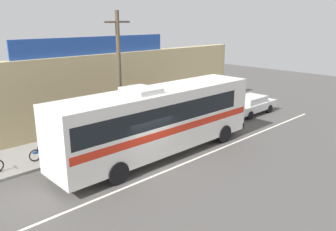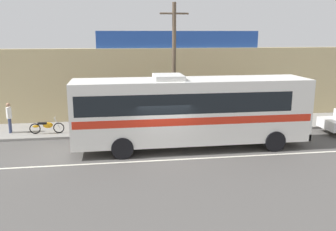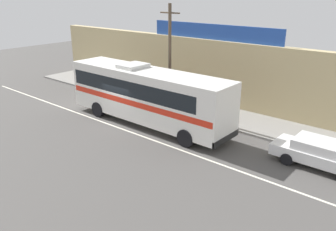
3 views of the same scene
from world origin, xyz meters
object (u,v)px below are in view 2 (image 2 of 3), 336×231
(intercity_bus, at_px, (190,108))
(motorcycle_purple, at_px, (102,124))
(motorcycle_green, at_px, (46,126))
(pedestrian_near_shop, at_px, (219,109))
(utility_pole, at_px, (174,67))
(pedestrian_far_right, at_px, (9,115))

(intercity_bus, distance_m, motorcycle_purple, 5.85)
(motorcycle_green, bearing_deg, pedestrian_near_shop, 3.13)
(utility_pole, relative_size, motorcycle_green, 3.76)
(motorcycle_purple, bearing_deg, pedestrian_near_shop, 4.24)
(utility_pole, relative_size, pedestrian_near_shop, 4.18)
(intercity_bus, xyz_separation_m, motorcycle_green, (-7.64, 3.36, -1.50))
(motorcycle_green, bearing_deg, motorcycle_purple, 0.55)
(utility_pole, bearing_deg, intercity_bus, -82.68)
(pedestrian_near_shop, bearing_deg, motorcycle_purple, -175.76)
(intercity_bus, relative_size, motorcycle_green, 6.10)
(motorcycle_purple, height_order, pedestrian_far_right, pedestrian_far_right)
(motorcycle_green, bearing_deg, intercity_bus, -23.70)
(intercity_bus, xyz_separation_m, pedestrian_far_right, (-9.74, 3.87, -0.90))
(pedestrian_far_right, bearing_deg, utility_pole, -6.80)
(intercity_bus, bearing_deg, pedestrian_near_shop, 55.38)
(motorcycle_purple, bearing_deg, motorcycle_green, -179.45)
(motorcycle_green, xyz_separation_m, pedestrian_far_right, (-2.09, 0.51, 0.60))
(motorcycle_green, xyz_separation_m, motorcycle_purple, (3.12, 0.03, 0.00))
(utility_pole, distance_m, motorcycle_purple, 5.38)
(motorcycle_purple, bearing_deg, intercity_bus, -36.81)
(utility_pole, relative_size, motorcycle_purple, 3.71)
(utility_pole, bearing_deg, pedestrian_near_shop, 20.97)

